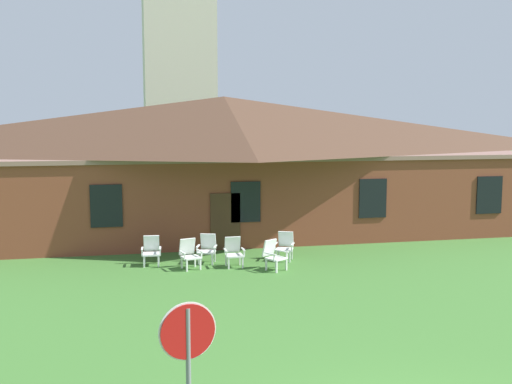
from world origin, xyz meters
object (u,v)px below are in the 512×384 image
lawn_chair_right_end (273,254)px  lawn_chair_middle (234,251)px  stop_sign (188,352)px  lawn_chair_far_side (285,245)px  lawn_chair_by_porch (151,250)px  lawn_chair_left_end (207,248)px  lawn_chair_near_door (189,253)px

lawn_chair_right_end → lawn_chair_middle: bearing=149.0°
stop_sign → lawn_chair_right_end: bearing=70.6°
lawn_chair_far_side → lawn_chair_middle: bearing=-163.5°
stop_sign → lawn_chair_right_end: (3.71, 10.52, -1.18)m
lawn_chair_middle → lawn_chair_right_end: bearing=-31.0°
stop_sign → lawn_chair_far_side: size_ratio=2.47×
stop_sign → lawn_chair_middle: stop_sign is taller
stop_sign → lawn_chair_right_end: stop_sign is taller
lawn_chair_by_porch → lawn_chair_right_end: same height
lawn_chair_left_end → lawn_chair_near_door: bearing=-134.1°
lawn_chair_near_door → lawn_chair_far_side: size_ratio=1.00×
lawn_chair_near_door → lawn_chair_middle: size_ratio=1.00×
stop_sign → lawn_chair_by_porch: bearing=90.3°
lawn_chair_near_door → lawn_chair_right_end: same height
stop_sign → lawn_chair_near_door: bearing=84.4°
lawn_chair_near_door → lawn_chair_far_side: same height
lawn_chair_near_door → lawn_chair_left_end: size_ratio=1.00×
lawn_chair_near_door → lawn_chair_right_end: bearing=-15.3°
lawn_chair_by_porch → lawn_chair_near_door: (1.18, -0.74, 0.00)m
lawn_chair_near_door → lawn_chair_by_porch: bearing=147.7°
lawn_chair_left_end → lawn_chair_by_porch: bearing=178.2°
lawn_chair_middle → lawn_chair_near_door: bearing=179.5°
stop_sign → lawn_chair_left_end: stop_sign is taller
lawn_chair_middle → lawn_chair_right_end: (1.17, -0.70, 0.00)m
lawn_chair_near_door → lawn_chair_middle: bearing=-0.5°
lawn_chair_left_end → lawn_chair_far_side: (2.64, -0.15, 0.00)m
lawn_chair_near_door → stop_sign: bearing=-95.6°
lawn_chair_near_door → lawn_chair_right_end: 2.70m
lawn_chair_by_porch → lawn_chair_near_door: size_ratio=1.00×
lawn_chair_by_porch → lawn_chair_near_door: 1.39m
lawn_chair_near_door → lawn_chair_right_end: (2.60, -0.71, 0.00)m
lawn_chair_near_door → lawn_chair_left_end: (0.67, 0.69, 0.00)m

